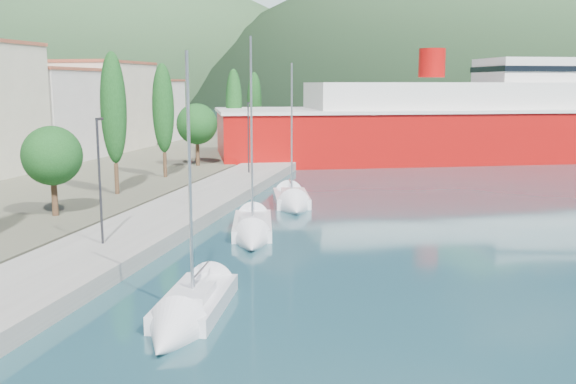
# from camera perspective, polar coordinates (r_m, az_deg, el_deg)

# --- Properties ---
(ground) EXTENTS (1400.00, 1400.00, 0.00)m
(ground) POSITION_cam_1_polar(r_m,az_deg,el_deg) (134.95, 9.89, 5.92)
(ground) COLOR #20464F
(quay) EXTENTS (5.00, 88.00, 0.80)m
(quay) POSITION_cam_1_polar(r_m,az_deg,el_deg) (44.09, -8.05, -0.99)
(quay) COLOR gray
(quay) RESTS_ON ground
(tree_row) EXTENTS (3.87, 63.49, 9.96)m
(tree_row) POSITION_cam_1_polar(r_m,az_deg,el_deg) (51.28, -12.48, 6.30)
(tree_row) COLOR #47301E
(tree_row) RESTS_ON land_strip
(lamp_posts) EXTENTS (0.15, 46.93, 6.06)m
(lamp_posts) POSITION_cam_1_polar(r_m,az_deg,el_deg) (33.29, -15.04, 1.75)
(lamp_posts) COLOR #2D2D33
(lamp_posts) RESTS_ON quay
(sailboat_near) EXTENTS (2.84, 7.44, 10.45)m
(sailboat_near) POSITION_cam_1_polar(r_m,az_deg,el_deg) (23.18, -9.39, -11.17)
(sailboat_near) COLOR silver
(sailboat_near) RESTS_ON ground
(sailboat_mid) EXTENTS (4.22, 8.52, 11.86)m
(sailboat_mid) POSITION_cam_1_polar(r_m,az_deg,el_deg) (35.30, -3.22, -3.76)
(sailboat_mid) COLOR silver
(sailboat_mid) RESTS_ON ground
(sailboat_far) EXTENTS (4.33, 7.68, 10.75)m
(sailboat_far) POSITION_cam_1_polar(r_m,az_deg,el_deg) (44.00, 0.47, -1.04)
(sailboat_far) COLOR silver
(sailboat_far) RESTS_ON ground
(ferry) EXTENTS (65.34, 36.44, 12.87)m
(ferry) POSITION_cam_1_polar(r_m,az_deg,el_deg) (77.38, 18.86, 5.77)
(ferry) COLOR #A10B09
(ferry) RESTS_ON ground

